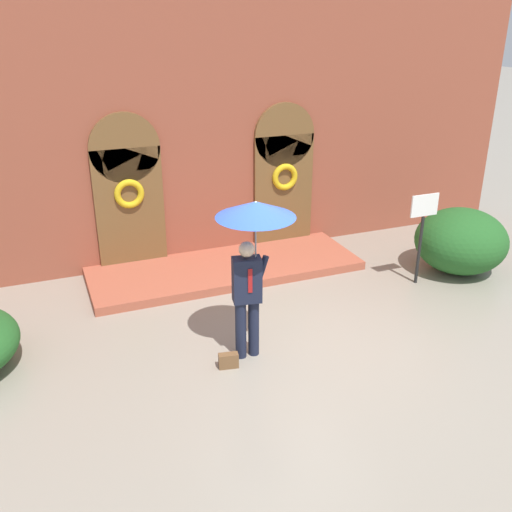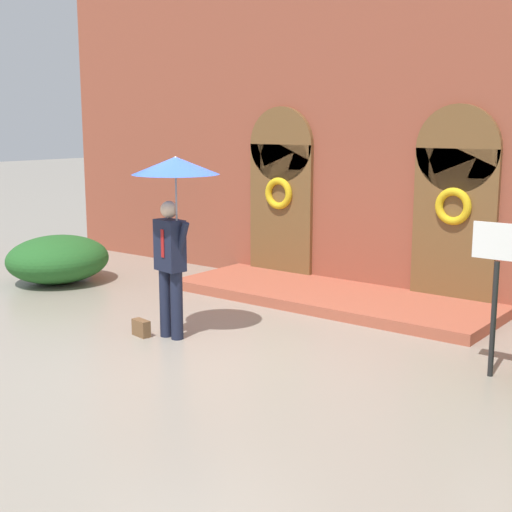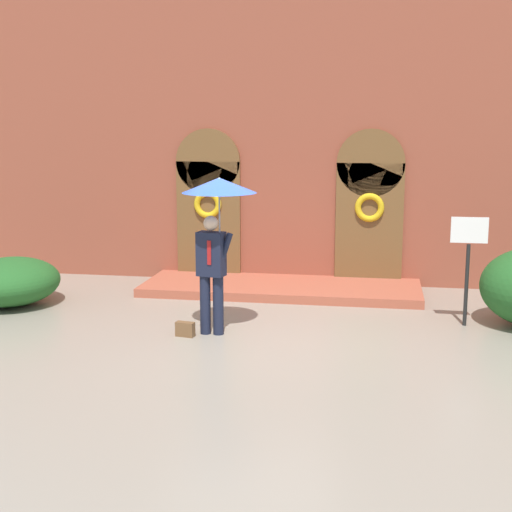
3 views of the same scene
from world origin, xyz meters
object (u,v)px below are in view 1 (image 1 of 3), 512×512
object	(u,v)px
handbag	(229,361)
sign_post	(422,224)
shrub_right	(461,241)
person_with_umbrella	(253,233)

from	to	relation	value
handbag	sign_post	size ratio (longest dim) A/B	0.16
handbag	shrub_right	distance (m)	5.51
person_with_umbrella	sign_post	distance (m)	3.96
handbag	sign_post	xyz separation A→B (m)	(4.18, 1.33, 1.05)
sign_post	shrub_right	world-z (taller)	sign_post
shrub_right	sign_post	bearing A→B (deg)	-171.52
person_with_umbrella	shrub_right	bearing A→B (deg)	15.03
person_with_umbrella	sign_post	world-z (taller)	person_with_umbrella
handbag	sign_post	bearing A→B (deg)	28.08
handbag	sign_post	world-z (taller)	sign_post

